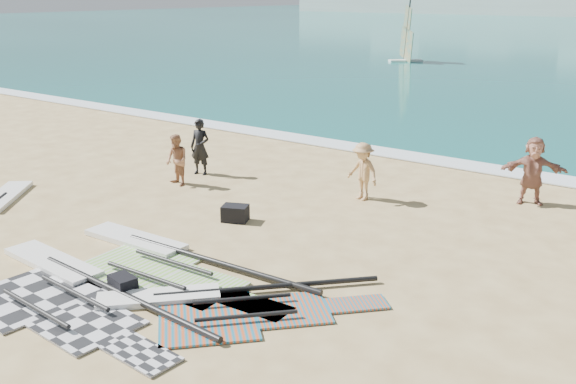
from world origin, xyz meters
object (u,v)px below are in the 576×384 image
Objects in this scene: rig_orange at (218,304)px; rig_grey at (64,289)px; gear_bag_near at (235,213)px; person_wetsuit at (200,147)px; rig_green at (159,260)px; gear_bag_far at (123,284)px; beachgoer_left at (177,160)px; beachgoer_right at (533,171)px; beachgoer_mid at (363,171)px.

rig_grey is at bearing 157.54° from rig_orange.
rig_grey is at bearing -90.66° from gear_bag_near.
rig_green is at bearing -68.05° from person_wetsuit.
gear_bag_near reaches higher than gear_bag_far.
rig_orange is at bearing 18.01° from gear_bag_far.
beachgoer_left reaches higher than gear_bag_near.
rig_grey is 1.14m from gear_bag_far.
beachgoer_left is 0.83× the size of beachgoer_right.
person_wetsuit is 5.40m from beachgoer_mid.
rig_grey and rig_green have the same top height.
beachgoer_mid is at bearing 81.67° from rig_grey.
rig_orange is 3.06× the size of beachgoer_left.
rig_green is 2.47m from rig_orange.
beachgoer_left is 5.46m from beachgoer_mid.
gear_bag_far is 7.08m from beachgoer_left.
rig_grey is 11.86× the size of gear_bag_far.
beachgoer_left reaches higher than rig_green.
beachgoer_right is (2.75, 9.43, 0.86)m from rig_orange.
rig_orange is at bearing -53.20° from gear_bag_near.
rig_green is at bearing -144.99° from beachgoer_right.
beachgoer_mid is (-1.07, 7.04, 0.75)m from rig_orange.
beachgoer_mid is 4.51m from beachgoer_right.
person_wetsuit is at bearing 88.88° from rig_orange.
beachgoer_mid reaches higher than gear_bag_near.
rig_orange is 9.86m from beachgoer_right.
beachgoer_left is at bearing 158.42° from gear_bag_near.
gear_bag_near reaches higher than rig_grey.
person_wetsuit is at bearing -158.23° from beachgoer_mid.
rig_green is at bearing 80.93° from rig_grey.
gear_bag_near is at bearing 92.75° from rig_grey.
rig_grey is 1.37× the size of rig_orange.
gear_bag_near is (0.06, 4.93, 0.15)m from rig_grey.
beachgoer_right is at bearing 4.53° from person_wetsuit.
rig_green is at bearing 109.54° from gear_bag_far.
gear_bag_near is at bearing 95.37° from rig_green.
beachgoer_left reaches higher than rig_grey.
rig_orange is (2.35, -0.75, -0.00)m from rig_green.
gear_bag_far is 0.29× the size of beachgoer_right.
rig_green is 1.45m from gear_bag_far.
rig_orange is 2.90× the size of beachgoer_mid.
beachgoer_left reaches higher than rig_orange.
rig_green is at bearing 115.51° from rig_orange.
rig_grey is 1.01× the size of rig_green.
beachgoer_mid is at bearing 35.04° from beachgoer_left.
beachgoer_mid is (5.35, 0.76, -0.07)m from person_wetsuit.
beachgoer_mid is at bearing -6.31° from person_wetsuit.
rig_orange is at bearing -19.98° from rig_green.
gear_bag_far is (-1.87, -0.61, 0.11)m from rig_orange.
person_wetsuit reaches higher than gear_bag_far.
beachgoer_right is (4.62, 10.03, 0.75)m from gear_bag_far.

